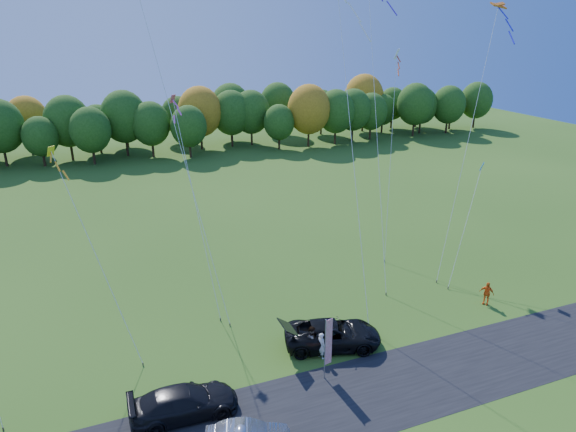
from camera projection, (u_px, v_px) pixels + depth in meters
name	position (u px, v px, depth m)	size (l,w,h in m)	color
ground	(324.00, 355.00, 31.26)	(160.00, 160.00, 0.00)	#2D5316
asphalt_strip	(356.00, 397.00, 27.78)	(90.00, 6.00, 0.01)	black
tree_line	(171.00, 155.00, 79.14)	(116.00, 12.00, 10.00)	#1E4711
black_suv	(333.00, 334.00, 31.92)	(2.77, 6.00, 1.67)	black
dark_truck_a	(184.00, 402.00, 26.23)	(2.24, 5.51, 1.60)	black
person_tailgate_a	(321.00, 345.00, 30.77)	(0.63, 0.41, 1.72)	silver
person_tailgate_b	(312.00, 340.00, 31.15)	(0.91, 0.71, 1.88)	gray
person_east	(487.00, 293.00, 36.72)	(1.02, 0.42, 1.74)	orange
feather_flag	(328.00, 342.00, 28.58)	(0.50, 0.17, 3.85)	#999999
kite_delta_blue	(161.00, 77.00, 32.59)	(6.49, 11.89, 32.76)	#4C3F33
kite_parafoil_orange	(377.00, 126.00, 39.55)	(5.29, 11.68, 23.52)	#4C3F33
kite_delta_red	(352.00, 145.00, 34.49)	(3.02, 10.77, 22.91)	#4C3F33
kite_parafoil_rainbow	(468.00, 141.00, 40.40)	(9.40, 6.46, 20.89)	#4C3F33
kite_diamond_yellow	(97.00, 257.00, 30.26)	(3.99, 6.64, 12.53)	#4C3F33
kite_diamond_white	(391.00, 155.00, 44.22)	(4.87, 7.47, 17.34)	#4C3F33
kite_diamond_pink	(196.00, 206.00, 35.26)	(1.49, 7.42, 14.65)	#4C3F33
kite_diamond_blue_low	(465.00, 226.00, 39.78)	(5.22, 3.77, 9.02)	#4C3F33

